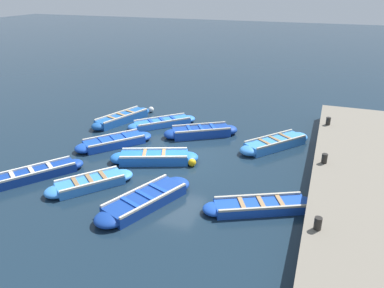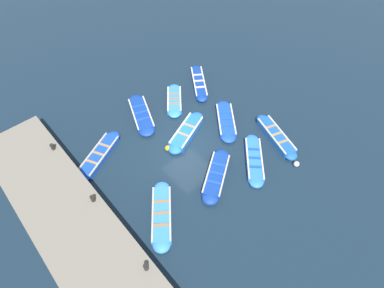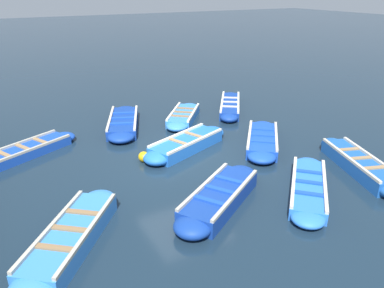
{
  "view_description": "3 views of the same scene",
  "coord_description": "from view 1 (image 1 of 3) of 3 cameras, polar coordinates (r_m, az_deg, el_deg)",
  "views": [
    {
      "loc": [
        -5.67,
        12.85,
        6.65
      ],
      "look_at": [
        -0.57,
        -0.96,
        0.28
      ],
      "focal_mm": 35.0,
      "sensor_mm": 36.0,
      "label": 1
    },
    {
      "loc": [
        -7.08,
        -8.17,
        13.25
      ],
      "look_at": [
        0.05,
        -0.25,
        0.25
      ],
      "focal_mm": 28.0,
      "sensor_mm": 36.0,
      "label": 2
    },
    {
      "loc": [
        -4.73,
        -9.14,
        4.92
      ],
      "look_at": [
        0.52,
        0.44,
        0.26
      ],
      "focal_mm": 35.0,
      "sensor_mm": 36.0,
      "label": 3
    }
  ],
  "objects": [
    {
      "name": "boat_inner_gap",
      "position": [
        12.19,
        10.43,
        -9.29
      ],
      "size": [
        3.67,
        2.35,
        0.35
      ],
      "color": "#1947B7",
      "rests_on": "ground"
    },
    {
      "name": "boat_outer_right",
      "position": [
        17.58,
        1.38,
        1.88
      ],
      "size": [
        3.44,
        2.61,
        0.46
      ],
      "color": "navy",
      "rests_on": "ground"
    },
    {
      "name": "boat_near_quay",
      "position": [
        16.88,
        -11.75,
        0.32
      ],
      "size": [
        2.89,
        3.25,
        0.4
      ],
      "color": "#1947B7",
      "rests_on": "ground"
    },
    {
      "name": "boat_tucked",
      "position": [
        19.71,
        -10.64,
        3.87
      ],
      "size": [
        1.88,
        3.71,
        0.45
      ],
      "color": "#1E59AD",
      "rests_on": "ground"
    },
    {
      "name": "boat_mid_row",
      "position": [
        18.94,
        -4.54,
        3.27
      ],
      "size": [
        3.07,
        3.08,
        0.36
      ],
      "color": "blue",
      "rests_on": "ground"
    },
    {
      "name": "boat_broadside",
      "position": [
        13.71,
        -15.26,
        -5.76
      ],
      "size": [
        2.62,
        2.94,
        0.37
      ],
      "color": "#3884E0",
      "rests_on": "ground"
    },
    {
      "name": "buoy_orange_near",
      "position": [
        14.68,
        0.01,
        -2.84
      ],
      "size": [
        0.32,
        0.32,
        0.32
      ],
      "primitive_type": "sphere",
      "color": "#EAB214",
      "rests_on": "ground"
    },
    {
      "name": "boat_bow_out",
      "position": [
        12.33,
        -7.13,
        -8.48
      ],
      "size": [
        2.29,
        3.83,
        0.41
      ],
      "color": "navy",
      "rests_on": "ground"
    },
    {
      "name": "boat_alongside",
      "position": [
        16.72,
        12.53,
        0.1
      ],
      "size": [
        2.93,
        3.38,
        0.44
      ],
      "color": "#3884E0",
      "rests_on": "ground"
    },
    {
      "name": "bollard_north",
      "position": [
        17.94,
        20.04,
        3.3
      ],
      "size": [
        0.2,
        0.2,
        0.35
      ],
      "primitive_type": "cylinder",
      "color": "black",
      "rests_on": "quay_wall"
    },
    {
      "name": "boat_centre",
      "position": [
        14.97,
        -23.17,
        -4.3
      ],
      "size": [
        2.77,
        3.5,
        0.39
      ],
      "color": "navy",
      "rests_on": "ground"
    },
    {
      "name": "buoy_yellow_far",
      "position": [
        21.01,
        -6.26,
        5.25
      ],
      "size": [
        0.31,
        0.31,
        0.31
      ],
      "primitive_type": "sphere",
      "color": "silver",
      "rests_on": "ground"
    },
    {
      "name": "bollard_mid_north",
      "position": [
        14.07,
        19.53,
        -2.09
      ],
      "size": [
        0.2,
        0.2,
        0.35
      ],
      "primitive_type": "cylinder",
      "color": "black",
      "rests_on": "quay_wall"
    },
    {
      "name": "quay_wall",
      "position": [
        14.39,
        24.4,
        -4.75
      ],
      "size": [
        3.3,
        14.37,
        0.74
      ],
      "color": "slate",
      "rests_on": "ground"
    },
    {
      "name": "boat_drifting",
      "position": [
        15.08,
        -5.77,
        -2.08
      ],
      "size": [
        3.59,
        2.05,
        0.44
      ],
      "color": "blue",
      "rests_on": "ground"
    },
    {
      "name": "ground_plane",
      "position": [
        15.54,
        -3.2,
        -1.98
      ],
      "size": [
        120.0,
        120.0,
        0.0
      ],
      "primitive_type": "plane",
      "color": "#162838"
    },
    {
      "name": "bollard_mid_south",
      "position": [
        10.42,
        18.63,
        -11.39
      ],
      "size": [
        0.2,
        0.2,
        0.35
      ],
      "primitive_type": "cylinder",
      "color": "black",
      "rests_on": "quay_wall"
    }
  ]
}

